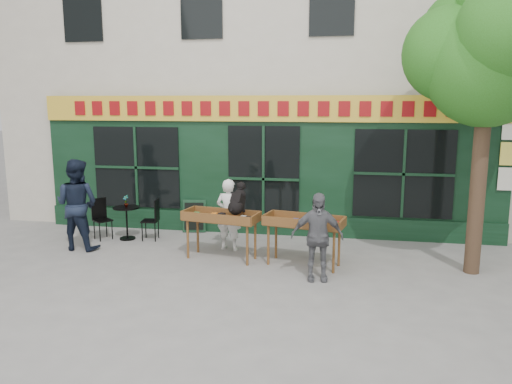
# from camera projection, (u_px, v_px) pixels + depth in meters

# --- Properties ---
(ground) EXTENTS (80.00, 80.00, 0.00)m
(ground) POSITION_uv_depth(u_px,v_px,m) (244.00, 264.00, 9.84)
(ground) COLOR slate
(ground) RESTS_ON ground
(building) EXTENTS (14.00, 7.26, 10.00)m
(building) POSITION_uv_depth(u_px,v_px,m) (285.00, 39.00, 14.73)
(building) COLOR beige
(building) RESTS_ON ground
(street_tree) EXTENTS (3.05, 2.90, 5.60)m
(street_tree) POSITION_uv_depth(u_px,v_px,m) (491.00, 46.00, 8.68)
(street_tree) COLOR #382619
(street_tree) RESTS_ON ground
(book_cart_center) EXTENTS (1.59, 0.87, 0.99)m
(book_cart_center) POSITION_uv_depth(u_px,v_px,m) (221.00, 219.00, 10.03)
(book_cart_center) COLOR brown
(book_cart_center) RESTS_ON ground
(dog) EXTENTS (0.44, 0.65, 0.60)m
(dog) POSITION_uv_depth(u_px,v_px,m) (237.00, 198.00, 9.84)
(dog) COLOR black
(dog) RESTS_ON book_cart_center
(woman) EXTENTS (0.62, 0.46, 1.55)m
(woman) POSITION_uv_depth(u_px,v_px,m) (229.00, 215.00, 10.67)
(woman) COLOR white
(woman) RESTS_ON ground
(book_cart_right) EXTENTS (1.60, 0.91, 0.99)m
(book_cart_right) POSITION_uv_depth(u_px,v_px,m) (304.00, 224.00, 9.62)
(book_cart_right) COLOR brown
(book_cart_right) RESTS_ON ground
(man_right) EXTENTS (0.98, 0.52, 1.59)m
(man_right) POSITION_uv_depth(u_px,v_px,m) (317.00, 237.00, 8.84)
(man_right) COLOR #57585C
(man_right) RESTS_ON ground
(bistro_table) EXTENTS (0.60, 0.60, 0.76)m
(bistro_table) POSITION_uv_depth(u_px,v_px,m) (127.00, 216.00, 11.52)
(bistro_table) COLOR black
(bistro_table) RESTS_ON ground
(bistro_chair_left) EXTENTS (0.51, 0.51, 0.95)m
(bistro_chair_left) POSITION_uv_depth(u_px,v_px,m) (101.00, 215.00, 11.59)
(bistro_chair_left) COLOR black
(bistro_chair_left) RESTS_ON ground
(bistro_chair_right) EXTENTS (0.41, 0.40, 0.95)m
(bistro_chair_right) POSITION_uv_depth(u_px,v_px,m) (154.00, 216.00, 11.46)
(bistro_chair_right) COLOR black
(bistro_chair_right) RESTS_ON ground
(potted_plant) EXTENTS (0.17, 0.15, 0.28)m
(potted_plant) POSITION_uv_depth(u_px,v_px,m) (126.00, 201.00, 11.46)
(potted_plant) COLOR gray
(potted_plant) RESTS_ON bistro_table
(man_left) EXTENTS (0.99, 0.79, 1.96)m
(man_left) POSITION_uv_depth(u_px,v_px,m) (77.00, 204.00, 10.70)
(man_left) COLOR black
(man_left) RESTS_ON ground
(chalkboard) EXTENTS (0.58, 0.28, 0.79)m
(chalkboard) POSITION_uv_depth(u_px,v_px,m) (194.00, 216.00, 12.19)
(chalkboard) COLOR black
(chalkboard) RESTS_ON ground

